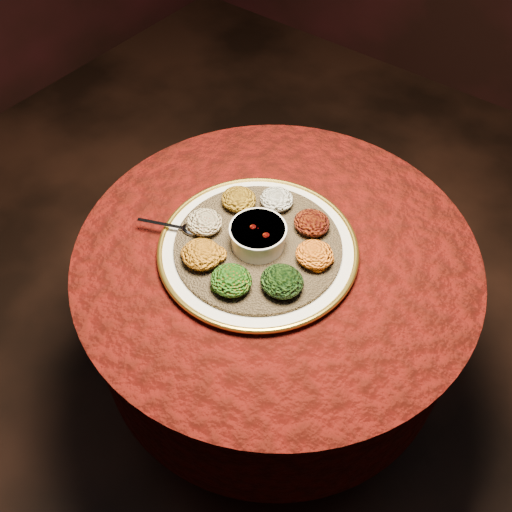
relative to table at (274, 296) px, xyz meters
The scene contains 13 objects.
table is the anchor object (origin of this frame).
platter 0.20m from the table, 141.41° to the right, with size 0.49×0.49×0.02m.
injera 0.21m from the table, 141.41° to the right, with size 0.39×0.39×0.01m, color brown.
stew_bowl 0.24m from the table, 141.41° to the right, with size 0.13×0.13×0.05m.
spoon 0.31m from the table, 153.92° to the right, with size 0.15×0.07×0.01m.
portion_ayib 0.26m from the table, 126.36° to the left, with size 0.08×0.08×0.04m, color silver.
portion_kitfo 0.25m from the table, 67.44° to the left, with size 0.09×0.08×0.04m, color black.
portion_tikil 0.25m from the table, ahead, with size 0.09×0.08×0.04m, color #A66D0D.
portion_gomen 0.26m from the table, 49.21° to the right, with size 0.10×0.09×0.05m, color black.
portion_mixveg 0.28m from the table, 92.09° to the right, with size 0.09×0.09×0.04m, color #AF380B.
portion_kik 0.29m from the table, 126.05° to the right, with size 0.09×0.09×0.04m, color #BC6810.
portion_timatim 0.29m from the table, 158.87° to the right, with size 0.09×0.08×0.04m, color maroon.
portion_shiro 0.28m from the table, 162.98° to the left, with size 0.09×0.08×0.04m, color #926611.
Camera 1 is at (0.49, -0.71, 1.76)m, focal length 40.00 mm.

